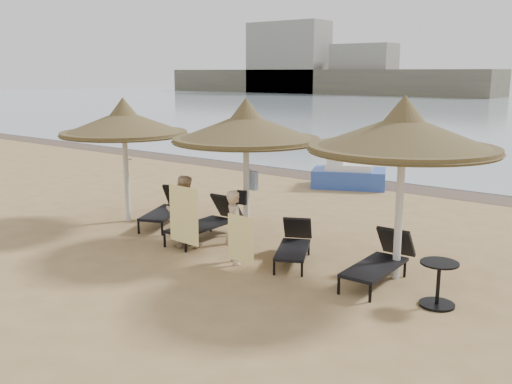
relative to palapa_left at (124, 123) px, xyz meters
The scene contains 19 objects.
ground 4.61m from the palapa_left, 17.49° to the right, with size 160.00×160.00×0.00m, color #A38150.
wet_sand_strip 9.36m from the palapa_left, 65.62° to the left, with size 200.00×1.60×0.01m, color brown.
far_shore 79.57m from the palapa_left, 105.58° to the left, with size 150.00×54.80×12.00m.
palapa_left is the anchor object (origin of this frame).
palapa_center 3.50m from the palapa_left, ahead, with size 3.17×3.17×3.15m.
palapa_right 7.03m from the palapa_left, ahead, with size 3.33×3.33×3.30m.
lounger_far_left 2.31m from the palapa_left, 25.55° to the left, with size 1.36×2.04×0.87m.
lounger_near_left 3.31m from the palapa_left, ahead, with size 0.73×2.04×0.90m.
lounger_near_right 5.42m from the palapa_left, ahead, with size 1.27×1.77×0.76m.
lounger_far_right 7.16m from the palapa_left, ahead, with size 0.67×1.93×0.86m.
side_table 8.36m from the palapa_left, ahead, with size 0.61×0.61×0.73m.
person_left 3.13m from the palapa_left, 14.59° to the right, with size 0.83×0.54×1.80m, color tan.
person_right 4.57m from the palapa_left, 11.64° to the right, with size 0.78×0.51×1.69m, color tan.
towel_left 3.55m from the palapa_left, 19.13° to the right, with size 0.85×0.07×1.19m.
towel_right 5.02m from the palapa_left, 13.78° to the right, with size 0.64×0.05×0.90m.
bag_patterned 3.69m from the palapa_left, ahead, with size 0.34×0.16×0.41m.
bag_dark 3.76m from the palapa_left, ahead, with size 0.22×0.11×0.30m.
pedal_boat 7.83m from the palapa_left, 72.37° to the left, with size 2.67×2.20×1.08m.
buoy_left 24.45m from the palapa_left, 97.75° to the left, with size 0.36×0.36×0.36m, color #CEC008.
Camera 1 is at (7.25, -7.87, 3.68)m, focal length 40.00 mm.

